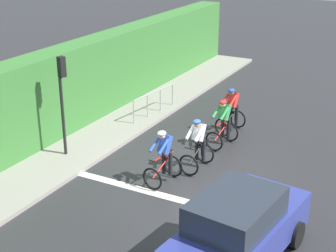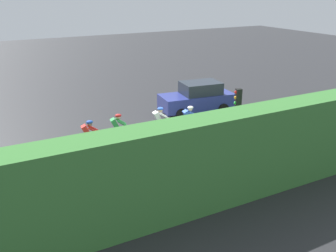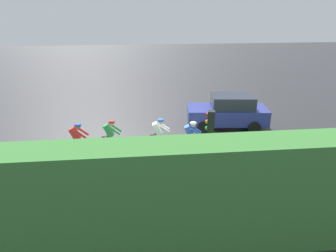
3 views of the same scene
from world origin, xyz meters
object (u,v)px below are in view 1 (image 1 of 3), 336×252
(cyclist_mid, at_px, (198,145))
(cyclist_second, at_px, (223,124))
(cyclist_lead, at_px, (232,111))
(cyclist_fourth, at_px, (164,158))
(traffic_light_near_crossing, at_px, (63,92))
(car_navy, at_px, (239,229))
(pedestrian_railing_kerbside, at_px, (154,98))

(cyclist_mid, bearing_deg, cyclist_second, 89.85)
(cyclist_second, bearing_deg, cyclist_lead, 99.60)
(cyclist_lead, relative_size, cyclist_fourth, 1.00)
(cyclist_fourth, xyz_separation_m, traffic_light_near_crossing, (-3.64, 0.08, 1.43))
(traffic_light_near_crossing, bearing_deg, cyclist_mid, 16.38)
(cyclist_lead, relative_size, cyclist_mid, 1.00)
(cyclist_lead, relative_size, cyclist_second, 1.00)
(traffic_light_near_crossing, bearing_deg, car_navy, -20.90)
(car_navy, xyz_separation_m, pedestrian_railing_kerbside, (-6.27, 7.23, -0.12))
(cyclist_second, distance_m, pedestrian_railing_kerbside, 3.73)
(cyclist_lead, xyz_separation_m, cyclist_fourth, (-0.26, -4.64, 0.00))
(cyclist_second, distance_m, cyclist_mid, 2.02)
(cyclist_lead, xyz_separation_m, cyclist_second, (0.23, -1.33, 0.00))
(cyclist_mid, relative_size, pedestrian_railing_kerbside, 0.64)
(car_navy, distance_m, pedestrian_railing_kerbside, 9.57)
(traffic_light_near_crossing, xyz_separation_m, pedestrian_railing_kerbside, (0.65, 4.59, -1.47))
(car_navy, relative_size, pedestrian_railing_kerbside, 1.65)
(cyclist_lead, height_order, pedestrian_railing_kerbside, cyclist_lead)
(car_navy, bearing_deg, cyclist_second, 115.43)
(cyclist_second, height_order, cyclist_mid, same)
(traffic_light_near_crossing, bearing_deg, cyclist_lead, 49.49)
(cyclist_second, height_order, cyclist_fourth, same)
(car_navy, relative_size, traffic_light_near_crossing, 1.28)
(cyclist_fourth, xyz_separation_m, car_navy, (3.28, -2.57, 0.08))
(cyclist_mid, height_order, cyclist_fourth, same)
(cyclist_lead, height_order, cyclist_second, same)
(cyclist_mid, height_order, traffic_light_near_crossing, traffic_light_near_crossing)
(cyclist_lead, distance_m, cyclist_second, 1.35)
(cyclist_lead, xyz_separation_m, cyclist_mid, (0.22, -3.35, 0.00))
(cyclist_second, xyz_separation_m, pedestrian_railing_kerbside, (-3.47, 1.35, -0.05))
(cyclist_fourth, bearing_deg, cyclist_mid, 69.39)
(cyclist_second, bearing_deg, traffic_light_near_crossing, -141.91)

